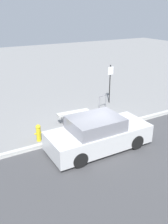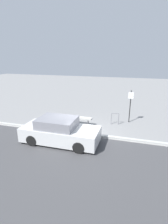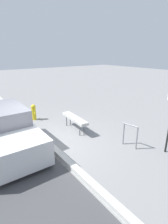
# 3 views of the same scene
# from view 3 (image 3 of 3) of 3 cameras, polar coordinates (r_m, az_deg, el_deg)

# --- Properties ---
(ground_plane) EXTENTS (60.00, 60.00, 0.00)m
(ground_plane) POSITION_cam_3_polar(r_m,az_deg,el_deg) (6.43, -11.66, -10.45)
(ground_plane) COLOR gray
(curb) EXTENTS (60.00, 0.20, 0.13)m
(curb) POSITION_cam_3_polar(r_m,az_deg,el_deg) (6.40, -11.70, -9.95)
(curb) COLOR #B7B7B2
(curb) RESTS_ON ground_plane
(bench) EXTENTS (1.67, 0.45, 0.58)m
(bench) POSITION_cam_3_polar(r_m,az_deg,el_deg) (7.24, -3.10, -2.16)
(bench) COLOR #515156
(bench) RESTS_ON ground_plane
(bike_rack) EXTENTS (0.55, 0.16, 0.83)m
(bike_rack) POSITION_cam_3_polar(r_m,az_deg,el_deg) (6.18, 14.85, -6.74)
(bike_rack) COLOR gray
(bike_rack) RESTS_ON ground_plane
(fire_hydrant) EXTENTS (0.36, 0.22, 0.77)m
(fire_hydrant) POSITION_cam_3_polar(r_m,az_deg,el_deg) (8.73, -16.10, 0.12)
(fire_hydrant) COLOR gold
(fire_hydrant) RESTS_ON ground_plane
(parked_car_near) EXTENTS (4.20, 1.78, 1.39)m
(parked_car_near) POSITION_cam_3_polar(r_m,az_deg,el_deg) (6.53, -25.15, -5.22)
(parked_car_near) COLOR black
(parked_car_near) RESTS_ON ground_plane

